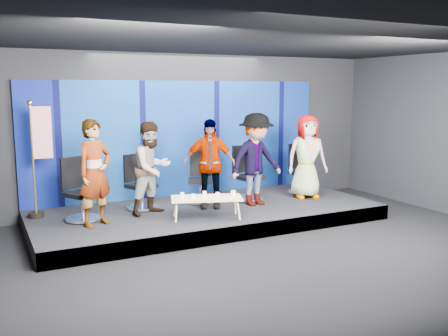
{
  "coord_description": "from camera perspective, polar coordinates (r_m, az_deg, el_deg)",
  "views": [
    {
      "loc": [
        -4.15,
        -6.63,
        2.73
      ],
      "look_at": [
        0.33,
        2.4,
        1.12
      ],
      "focal_mm": 40.0,
      "sensor_mm": 36.0,
      "label": 1
    }
  ],
  "objects": [
    {
      "name": "flag_stand",
      "position": [
        9.98,
        -20.38,
        1.29
      ],
      "size": [
        0.51,
        0.3,
        2.22
      ],
      "rotation": [
        0.0,
        0.0,
        -0.06
      ],
      "color": "black",
      "rests_on": "riser"
    },
    {
      "name": "chair_c",
      "position": [
        10.72,
        -2.7,
        -2.0
      ],
      "size": [
        0.84,
        0.84,
        1.12
      ],
      "rotation": [
        0.0,
        0.0,
        -0.43
      ],
      "color": "silver",
      "rests_on": "riser"
    },
    {
      "name": "chair_a",
      "position": [
        9.64,
        -16.13,
        -3.52
      ],
      "size": [
        0.89,
        0.89,
        1.17
      ],
      "rotation": [
        0.0,
        0.0,
        0.47
      ],
      "color": "silver",
      "rests_on": "riser"
    },
    {
      "name": "chair_e",
      "position": [
        11.81,
        8.75,
        -1.03
      ],
      "size": [
        0.78,
        0.78,
        1.15
      ],
      "rotation": [
        0.0,
        0.0,
        -0.24
      ],
      "color": "silver",
      "rests_on": "riser"
    },
    {
      "name": "mug_b",
      "position": [
        9.26,
        -3.58,
        -3.26
      ],
      "size": [
        0.08,
        0.08,
        0.09
      ],
      "primitive_type": "cylinder",
      "color": "silver",
      "rests_on": "coffee_table"
    },
    {
      "name": "mug_a",
      "position": [
        9.41,
        -4.8,
        -3.08
      ],
      "size": [
        0.08,
        0.08,
        0.09
      ],
      "primitive_type": "cylinder",
      "color": "silver",
      "rests_on": "coffee_table"
    },
    {
      "name": "chair_b",
      "position": [
        10.28,
        -9.6,
        -2.62
      ],
      "size": [
        0.82,
        0.82,
        1.11
      ],
      "rotation": [
        0.0,
        0.0,
        0.38
      ],
      "color": "silver",
      "rests_on": "riser"
    },
    {
      "name": "riser",
      "position": [
        10.35,
        -1.89,
        -5.35
      ],
      "size": [
        7.0,
        3.0,
        0.3
      ],
      "primitive_type": "cube",
      "color": "black",
      "rests_on": "ground"
    },
    {
      "name": "mug_c",
      "position": [
        9.53,
        -2.26,
        -2.92
      ],
      "size": [
        0.07,
        0.07,
        0.08
      ],
      "primitive_type": "cylinder",
      "color": "silver",
      "rests_on": "coffee_table"
    },
    {
      "name": "room_walls",
      "position": [
        7.83,
        5.7,
        6.85
      ],
      "size": [
        10.02,
        8.02,
        3.51
      ],
      "color": "black",
      "rests_on": "ground"
    },
    {
      "name": "mug_e",
      "position": [
        9.46,
        1.08,
        -2.93
      ],
      "size": [
        0.09,
        0.09,
        0.11
      ],
      "primitive_type": "cylinder",
      "color": "silver",
      "rests_on": "coffee_table"
    },
    {
      "name": "panelist_e",
      "position": [
        11.24,
        9.45,
        1.28
      ],
      "size": [
        1.02,
        0.79,
        1.86
      ],
      "primitive_type": "imported",
      "rotation": [
        0.0,
        0.0,
        -0.24
      ],
      "color": "black",
      "rests_on": "riser"
    },
    {
      "name": "panelist_d",
      "position": [
        10.41,
        3.67,
        0.98
      ],
      "size": [
        1.34,
        0.9,
        1.93
      ],
      "primitive_type": "imported",
      "rotation": [
        0.0,
        0.0,
        0.15
      ],
      "color": "black",
      "rests_on": "riser"
    },
    {
      "name": "ground",
      "position": [
        8.28,
        5.44,
        -10.2
      ],
      "size": [
        10.0,
        10.0,
        0.0
      ],
      "primitive_type": "plane",
      "color": "black",
      "rests_on": "ground"
    },
    {
      "name": "chair_d",
      "position": [
        10.97,
        2.67,
        -1.63
      ],
      "size": [
        0.77,
        0.77,
        1.19
      ],
      "rotation": [
        0.0,
        0.0,
        0.15
      ],
      "color": "silver",
      "rests_on": "riser"
    },
    {
      "name": "panelist_c",
      "position": [
        10.16,
        -1.71,
        0.49
      ],
      "size": [
        1.16,
        0.85,
        1.82
      ],
      "primitive_type": "imported",
      "rotation": [
        0.0,
        0.0,
        -0.43
      ],
      "color": "black",
      "rests_on": "riser"
    },
    {
      "name": "backdrop",
      "position": [
        11.42,
        -4.96,
        3.37
      ],
      "size": [
        7.0,
        0.08,
        2.6
      ],
      "primitive_type": "cube",
      "color": "#080B5D",
      "rests_on": "riser"
    },
    {
      "name": "mug_d",
      "position": [
        9.4,
        -0.73,
        -3.07
      ],
      "size": [
        0.07,
        0.07,
        0.09
      ],
      "primitive_type": "cylinder",
      "color": "silver",
      "rests_on": "coffee_table"
    },
    {
      "name": "coffee_table",
      "position": [
        9.41,
        -2.01,
        -3.54
      ],
      "size": [
        1.43,
        0.96,
        0.41
      ],
      "rotation": [
        0.0,
        0.0,
        -0.34
      ],
      "color": "tan",
      "rests_on": "riser"
    },
    {
      "name": "panelist_a",
      "position": [
        9.11,
        -14.53,
        -0.55
      ],
      "size": [
        0.82,
        0.72,
        1.9
      ],
      "primitive_type": "imported",
      "rotation": [
        0.0,
        0.0,
        0.47
      ],
      "color": "black",
      "rests_on": "riser"
    },
    {
      "name": "panelist_b",
      "position": [
        9.75,
        -8.23,
        -0.02
      ],
      "size": [
        1.07,
        0.96,
        1.8
      ],
      "primitive_type": "imported",
      "rotation": [
        0.0,
        0.0,
        0.38
      ],
      "color": "black",
      "rests_on": "riser"
    }
  ]
}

